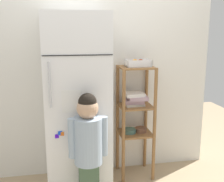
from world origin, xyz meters
The scene contains 5 objects.
kitchen_wall_back centered at (0.00, 0.33, 1.14)m, with size 2.58×0.03×2.29m, color silver.
refrigerator centered at (-0.26, 0.02, 0.89)m, with size 0.63×0.60×1.79m.
child_standing centered at (-0.20, -0.38, 0.66)m, with size 0.35×0.26×1.09m.
pantry_shelf_unit centered at (0.37, 0.13, 0.76)m, with size 0.37×0.35×1.25m.
fruit_bin centered at (0.39, 0.12, 1.28)m, with size 0.26×0.18×0.08m.
Camera 1 is at (-0.42, -2.69, 1.61)m, focal length 44.22 mm.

